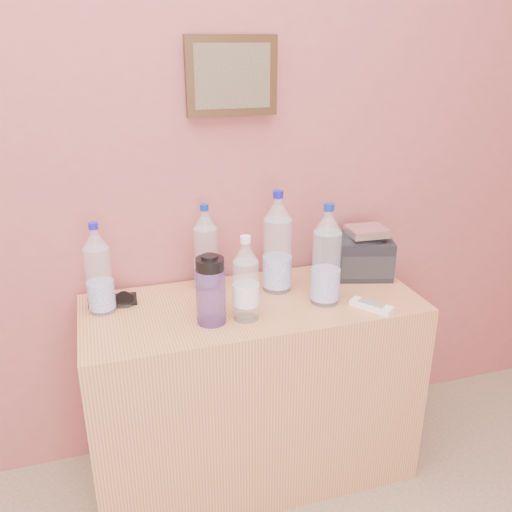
{
  "coord_description": "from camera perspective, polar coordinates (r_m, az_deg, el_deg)",
  "views": [
    {
      "loc": [
        -0.05,
        0.2,
        1.51
      ],
      "look_at": [
        0.41,
        1.71,
        0.88
      ],
      "focal_mm": 38.0,
      "sensor_mm": 36.0,
      "label": 1
    }
  ],
  "objects": [
    {
      "name": "pet_large_b",
      "position": [
        1.87,
        -5.3,
        0.47
      ],
      "size": [
        0.08,
        0.08,
        0.3
      ],
      "rotation": [
        0.0,
        0.0,
        0.27
      ],
      "color": "silver",
      "rests_on": "dresser"
    },
    {
      "name": "foil_packet",
      "position": [
        1.97,
        11.6,
        2.58
      ],
      "size": [
        0.14,
        0.12,
        0.03
      ],
      "primitive_type": "cube",
      "rotation": [
        0.0,
        0.0,
        -0.07
      ],
      "color": "silver",
      "rests_on": "toiletry_bag"
    },
    {
      "name": "pet_large_c",
      "position": [
        1.84,
        2.27,
        0.92
      ],
      "size": [
        0.1,
        0.1,
        0.35
      ],
      "rotation": [
        0.0,
        0.0,
        -0.11
      ],
      "color": "silver",
      "rests_on": "dresser"
    },
    {
      "name": "pet_large_d",
      "position": [
        1.76,
        7.41,
        -0.43
      ],
      "size": [
        0.09,
        0.09,
        0.34
      ],
      "rotation": [
        0.0,
        0.0,
        -0.36
      ],
      "color": "silver",
      "rests_on": "dresser"
    },
    {
      "name": "pet_large_a",
      "position": [
        1.76,
        -16.22,
        -1.76
      ],
      "size": [
        0.08,
        0.08,
        0.3
      ],
      "rotation": [
        0.0,
        0.0,
        -0.29
      ],
      "color": "#CCE5FF",
      "rests_on": "dresser"
    },
    {
      "name": "toiletry_bag",
      "position": [
        2.02,
        10.63,
        0.22
      ],
      "size": [
        0.28,
        0.23,
        0.16
      ],
      "primitive_type": null,
      "rotation": [
        0.0,
        0.0,
        -0.28
      ],
      "color": "black",
      "rests_on": "dresser"
    },
    {
      "name": "pet_small",
      "position": [
        1.66,
        -1.08,
        -2.88
      ],
      "size": [
        0.08,
        0.08,
        0.27
      ],
      "rotation": [
        0.0,
        0.0,
        0.0
      ],
      "color": "silver",
      "rests_on": "dresser"
    },
    {
      "name": "picture_frame",
      "position": [
        1.83,
        -2.58,
        18.4
      ],
      "size": [
        0.3,
        0.03,
        0.25
      ],
      "primitive_type": null,
      "color": "#382311",
      "rests_on": "room_shell"
    },
    {
      "name": "dresser",
      "position": [
        1.99,
        -0.33,
        -13.9
      ],
      "size": [
        1.12,
        0.47,
        0.7
      ],
      "primitive_type": "cube",
      "color": "tan",
      "rests_on": "ground"
    },
    {
      "name": "nalgene_bottle",
      "position": [
        1.64,
        -4.8,
        -3.58
      ],
      "size": [
        0.09,
        0.09,
        0.22
      ],
      "rotation": [
        0.0,
        0.0,
        -0.2
      ],
      "color": "#573683",
      "rests_on": "dresser"
    },
    {
      "name": "sunglasses",
      "position": [
        1.83,
        -14.85,
        -4.55
      ],
      "size": [
        0.16,
        0.07,
        0.04
      ],
      "primitive_type": null,
      "rotation": [
        0.0,
        0.0,
        -0.11
      ],
      "color": "black",
      "rests_on": "dresser"
    },
    {
      "name": "ac_remote",
      "position": [
        1.8,
        12.05,
        -5.18
      ],
      "size": [
        0.12,
        0.14,
        0.02
      ],
      "primitive_type": "cube",
      "rotation": [
        0.0,
        0.0,
        -0.96
      ],
      "color": "beige",
      "rests_on": "dresser"
    }
  ]
}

